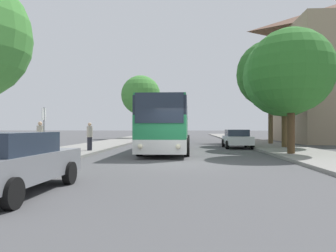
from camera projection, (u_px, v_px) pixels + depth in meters
The scene contains 13 objects.
ground_plane at pixel (179, 164), 13.94m from camera, with size 300.00×300.00×0.00m, color #4C4C4F.
sidewalk_left at pixel (20, 161), 14.36m from camera, with size 4.00×120.00×0.15m, color gray.
bus_front at pixel (167, 125), 21.07m from camera, with size 2.92×11.39×3.24m.
bus_middle at pixel (172, 125), 35.26m from camera, with size 3.07×11.80×3.44m.
parked_car_left_curb at pixel (10, 162), 7.64m from camera, with size 2.01×4.57×1.45m.
parked_car_right_near at pixel (237, 138), 24.79m from camera, with size 2.00×4.15×1.40m.
bus_stop_sign at pixel (44, 125), 16.57m from camera, with size 0.08×0.45×2.44m.
pedestrian_waiting_near at pixel (40, 137), 17.73m from camera, with size 0.36×0.36×1.74m.
pedestrian_waiting_far at pixel (90, 136), 20.14m from camera, with size 0.36×0.36×1.72m.
tree_left_near at pixel (141, 95), 44.76m from camera, with size 5.35×5.35×8.53m.
tree_right_near at pixel (271, 74), 28.76m from camera, with size 5.94×5.94×9.10m.
tree_right_mid at pixel (284, 76), 23.62m from camera, with size 5.91×5.91×8.11m.
tree_right_far at pixel (291, 71), 17.78m from camera, with size 4.65×4.65×6.82m.
Camera 1 is at (0.35, -13.95, 1.56)m, focal length 35.00 mm.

